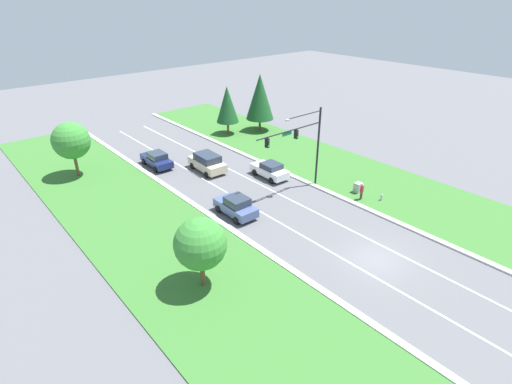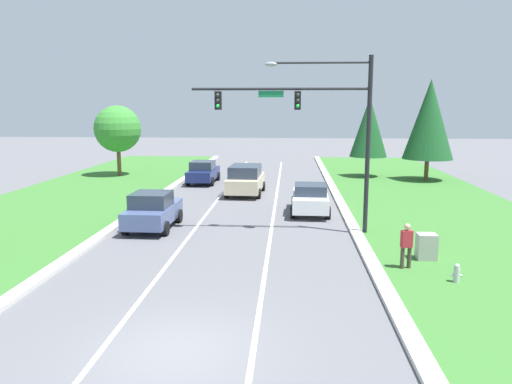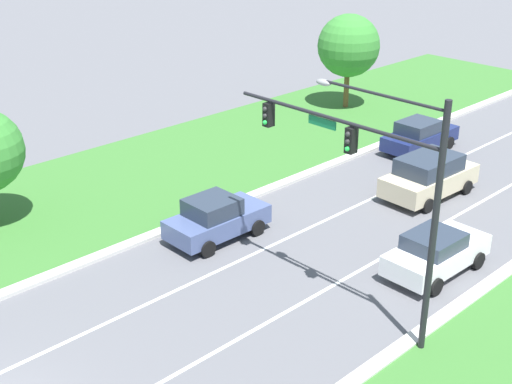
% 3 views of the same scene
% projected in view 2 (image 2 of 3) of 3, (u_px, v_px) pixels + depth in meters
% --- Properties ---
extents(ground_plane, '(160.00, 160.00, 0.00)m').
position_uv_depth(ground_plane, '(177.00, 350.00, 11.82)').
color(ground_plane, '#5B5B60').
extents(curb_strip_right, '(0.50, 90.00, 0.15)m').
position_uv_depth(curb_strip_right, '(420.00, 355.00, 11.43)').
color(curb_strip_right, beige).
rests_on(curb_strip_right, ground_plane).
extents(lane_stripe_inner_left, '(0.14, 81.00, 0.01)m').
position_uv_depth(lane_stripe_inner_left, '(103.00, 348.00, 11.94)').
color(lane_stripe_inner_left, white).
rests_on(lane_stripe_inner_left, ground_plane).
extents(lane_stripe_inner_right, '(0.14, 81.00, 0.01)m').
position_uv_depth(lane_stripe_inner_right, '(253.00, 353.00, 11.70)').
color(lane_stripe_inner_right, white).
rests_on(lane_stripe_inner_right, ground_plane).
extents(traffic_signal_mast, '(7.88, 0.41, 7.87)m').
position_uv_depth(traffic_signal_mast, '(317.00, 117.00, 21.82)').
color(traffic_signal_mast, black).
rests_on(traffic_signal_mast, ground_plane).
extents(navy_sedan, '(2.08, 4.56, 1.69)m').
position_uv_depth(navy_sedan, '(203.00, 172.00, 37.30)').
color(navy_sedan, navy).
rests_on(navy_sedan, ground_plane).
extents(white_sedan, '(2.13, 4.37, 1.62)m').
position_uv_depth(white_sedan, '(310.00, 198.00, 26.77)').
color(white_sedan, white).
rests_on(white_sedan, ground_plane).
extents(champagne_suv, '(2.42, 4.84, 1.92)m').
position_uv_depth(champagne_suv, '(245.00, 179.00, 32.53)').
color(champagne_suv, beige).
rests_on(champagne_suv, ground_plane).
extents(slate_blue_sedan, '(2.13, 4.20, 1.76)m').
position_uv_depth(slate_blue_sedan, '(153.00, 211.00, 23.42)').
color(slate_blue_sedan, '#475684').
rests_on(slate_blue_sedan, ground_plane).
extents(utility_cabinet, '(0.70, 0.60, 1.04)m').
position_uv_depth(utility_cabinet, '(426.00, 248.00, 18.53)').
color(utility_cabinet, '#9E9E99').
rests_on(utility_cabinet, ground_plane).
extents(pedestrian, '(0.42, 0.30, 1.69)m').
position_uv_depth(pedestrian, '(406.00, 245.00, 17.42)').
color(pedestrian, '#42382D').
rests_on(pedestrian, ground_plane).
extents(fire_hydrant, '(0.34, 0.20, 0.70)m').
position_uv_depth(fire_hydrant, '(457.00, 274.00, 16.13)').
color(fire_hydrant, '#B7B7BC').
rests_on(fire_hydrant, ground_plane).
extents(conifer_near_right_tree, '(3.76, 3.76, 7.73)m').
position_uv_depth(conifer_near_right_tree, '(429.00, 119.00, 37.68)').
color(conifer_near_right_tree, brown).
rests_on(conifer_near_right_tree, ground_plane).
extents(conifer_far_right_tree, '(2.96, 2.96, 6.44)m').
position_uv_depth(conifer_far_right_tree, '(369.00, 127.00, 39.74)').
color(conifer_far_right_tree, brown).
rests_on(conifer_far_right_tree, ground_plane).
extents(oak_far_left_tree, '(3.76, 3.76, 5.78)m').
position_uv_depth(oak_far_left_tree, '(118.00, 129.00, 40.40)').
color(oak_far_left_tree, brown).
rests_on(oak_far_left_tree, ground_plane).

